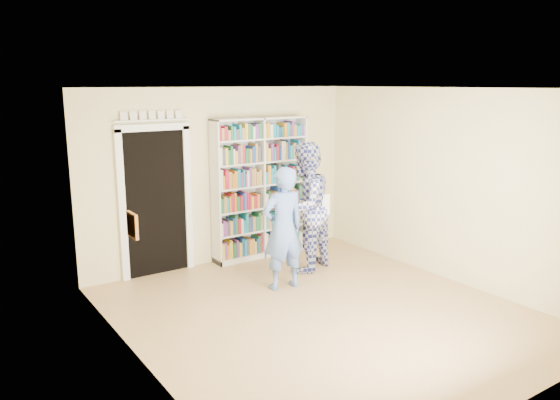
% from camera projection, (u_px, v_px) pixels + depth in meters
% --- Properties ---
extents(floor, '(5.00, 5.00, 0.00)m').
position_uv_depth(floor, '(322.00, 313.00, 6.69)').
color(floor, '#AB8352').
rests_on(floor, ground).
extents(ceiling, '(5.00, 5.00, 0.00)m').
position_uv_depth(ceiling, '(326.00, 88.00, 6.12)').
color(ceiling, white).
rests_on(ceiling, wall_back).
extents(wall_back, '(4.50, 0.00, 4.50)m').
position_uv_depth(wall_back, '(222.00, 176.00, 8.42)').
color(wall_back, beige).
rests_on(wall_back, floor).
extents(wall_left, '(0.00, 5.00, 5.00)m').
position_uv_depth(wall_left, '(138.00, 235.00, 5.16)').
color(wall_left, beige).
rests_on(wall_left, floor).
extents(wall_right, '(0.00, 5.00, 5.00)m').
position_uv_depth(wall_right, '(449.00, 186.00, 7.64)').
color(wall_right, beige).
rests_on(wall_right, floor).
extents(bookshelf, '(1.62, 0.30, 2.23)m').
position_uv_depth(bookshelf, '(260.00, 188.00, 8.67)').
color(bookshelf, white).
rests_on(bookshelf, floor).
extents(doorway, '(1.10, 0.08, 2.43)m').
position_uv_depth(doorway, '(155.00, 195.00, 7.83)').
color(doorway, black).
rests_on(doorway, floor).
extents(wall_art, '(0.03, 0.25, 0.25)m').
position_uv_depth(wall_art, '(132.00, 225.00, 5.33)').
color(wall_art, brown).
rests_on(wall_art, wall_left).
extents(man_blue, '(0.64, 0.45, 1.68)m').
position_uv_depth(man_blue, '(283.00, 229.00, 7.33)').
color(man_blue, '#587BC4').
rests_on(man_blue, floor).
extents(man_plaid, '(1.14, 1.02, 1.92)m').
position_uv_depth(man_plaid, '(305.00, 207.00, 8.04)').
color(man_plaid, navy).
rests_on(man_plaid, floor).
extents(paper_sheet, '(0.21, 0.04, 0.30)m').
position_uv_depth(paper_sheet, '(323.00, 205.00, 7.92)').
color(paper_sheet, white).
rests_on(paper_sheet, man_plaid).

